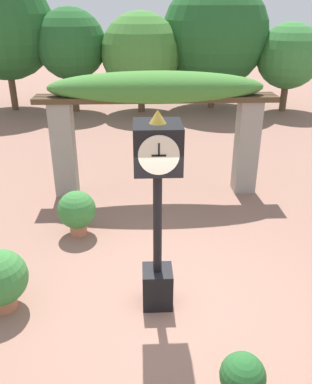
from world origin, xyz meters
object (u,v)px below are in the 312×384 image
pedestal_clock (158,198)px  potted_plant_near_right (0,279)px  potted_plant_near_left (242,381)px  potted_plant_far_left (77,211)px

pedestal_clock → potted_plant_near_right: (-2.32, -0.01, -1.26)m
potted_plant_near_left → potted_plant_far_left: potted_plant_far_left is taller
pedestal_clock → potted_plant_far_left: 2.88m
pedestal_clock → potted_plant_far_left: pedestal_clock is taller
pedestal_clock → potted_plant_near_left: size_ratio=4.08×
potted_plant_near_right → potted_plant_far_left: bearing=68.5°
pedestal_clock → potted_plant_near_left: (0.86, -1.81, -1.39)m
potted_plant_near_left → potted_plant_far_left: bearing=120.7°
potted_plant_near_left → potted_plant_far_left: size_ratio=0.80×
pedestal_clock → potted_plant_near_right: pedestal_clock is taller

